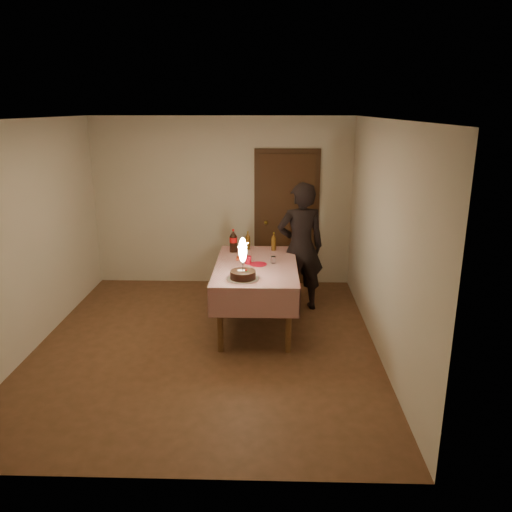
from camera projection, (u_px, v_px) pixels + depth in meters
The scene contains 12 objects.
ground at pixel (207, 344), 5.95m from camera, with size 4.00×4.50×0.01m, color brown.
room_shell at pixel (206, 207), 5.55m from camera, with size 4.04×4.54×2.62m.
dining_table at pixel (256, 273), 6.28m from camera, with size 1.02×1.72×0.83m.
birthday_cake at pixel (243, 269), 5.70m from camera, with size 0.37×0.37×0.49m.
red_plate at pixel (258, 264), 6.25m from camera, with size 0.22×0.22×0.01m, color red.
red_cup at pixel (248, 260), 6.26m from camera, with size 0.08×0.08×0.10m, color red.
clear_cup at pixel (273, 260), 6.28m from camera, with size 0.07×0.07×0.09m, color silver.
napkin_stack at pixel (242, 258), 6.47m from camera, with size 0.15×0.15×0.02m, color red.
cola_bottle at pixel (233, 241), 6.75m from camera, with size 0.10×0.10×0.32m.
amber_bottle_left at pixel (248, 241), 6.89m from camera, with size 0.06×0.06×0.25m.
amber_bottle_right at pixel (274, 242), 6.84m from camera, with size 0.06×0.06×0.25m.
photographer at pixel (301, 247), 6.78m from camera, with size 0.72×0.54×1.78m.
Camera 1 is at (0.75, -5.38, 2.72)m, focal length 35.00 mm.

